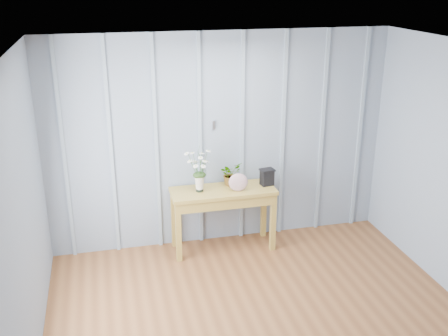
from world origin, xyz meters
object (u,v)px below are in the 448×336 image
object	(u,v)px
daisy_vase	(199,165)
carved_box	(267,177)
felt_disc_vessel	(238,182)
sideboard	(223,199)

from	to	relation	value
daisy_vase	carved_box	size ratio (longest dim) A/B	2.63
felt_disc_vessel	daisy_vase	bearing A→B (deg)	177.34
daisy_vase	felt_disc_vessel	xyz separation A→B (m)	(0.43, -0.10, -0.21)
sideboard	carved_box	xyz separation A→B (m)	(0.53, 0.01, 0.21)
sideboard	felt_disc_vessel	world-z (taller)	felt_disc_vessel
sideboard	felt_disc_vessel	bearing A→B (deg)	-30.21
sideboard	carved_box	size ratio (longest dim) A/B	6.12
sideboard	felt_disc_vessel	size ratio (longest dim) A/B	5.54
daisy_vase	carved_box	world-z (taller)	daisy_vase
sideboard	daisy_vase	size ratio (longest dim) A/B	2.33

